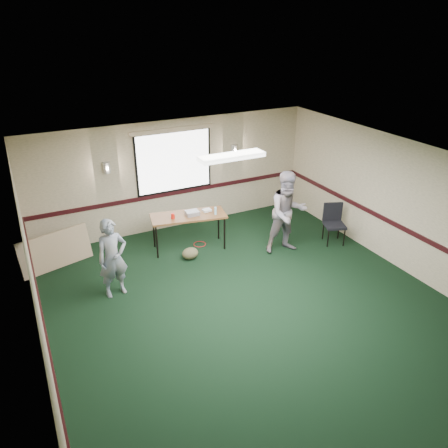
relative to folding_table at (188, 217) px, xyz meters
name	(u,v)px	position (x,y,z in m)	size (l,w,h in m)	color
ground	(256,311)	(0.17, -2.75, -0.77)	(8.00, 8.00, 0.00)	black
room_shell	(206,192)	(0.17, -0.63, 0.81)	(8.00, 8.02, 8.00)	tan
folding_table	(188,217)	(0.00, 0.00, 0.00)	(1.76, 0.98, 0.83)	brown
projector	(192,213)	(0.08, -0.04, 0.11)	(0.28, 0.24, 0.09)	gray
game_console	(207,210)	(0.46, 0.01, 0.08)	(0.19, 0.15, 0.05)	silver
red_cup	(173,216)	(-0.37, -0.02, 0.12)	(0.08, 0.08, 0.12)	red
water_bottle	(215,211)	(0.56, -0.24, 0.15)	(0.05, 0.05, 0.18)	#8DCEE7
duffel_bag	(190,253)	(-0.18, -0.47, -0.64)	(0.37, 0.28, 0.26)	brown
cable_coil	(200,244)	(0.27, 0.04, -0.76)	(0.29, 0.29, 0.01)	red
folded_table	(56,251)	(-2.83, 0.49, -0.39)	(1.51, 0.06, 0.78)	tan
conference_chair	(334,220)	(3.16, -1.19, -0.23)	(0.59, 0.60, 0.93)	black
person_left	(113,258)	(-1.96, -1.06, 0.01)	(0.57, 0.37, 1.56)	#3B5681
person_right	(288,213)	(1.91, -1.09, 0.17)	(0.92, 0.71, 1.88)	slate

